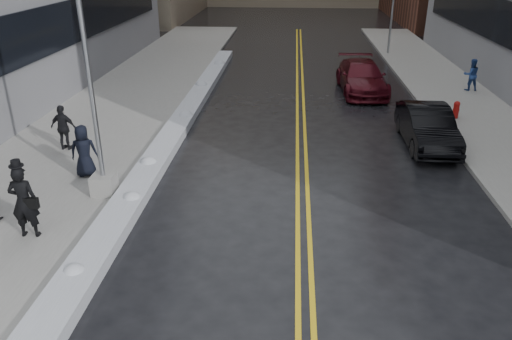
% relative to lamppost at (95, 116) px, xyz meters
% --- Properties ---
extents(ground, '(160.00, 160.00, 0.00)m').
position_rel_lamppost_xyz_m(ground, '(3.30, -2.00, -2.53)').
color(ground, black).
rests_on(ground, ground).
extents(sidewalk_west, '(5.50, 50.00, 0.15)m').
position_rel_lamppost_xyz_m(sidewalk_west, '(-2.45, 8.00, -2.46)').
color(sidewalk_west, gray).
rests_on(sidewalk_west, ground).
extents(sidewalk_east, '(4.00, 50.00, 0.15)m').
position_rel_lamppost_xyz_m(sidewalk_east, '(13.30, 8.00, -2.46)').
color(sidewalk_east, gray).
rests_on(sidewalk_east, ground).
extents(lane_line_left, '(0.12, 50.00, 0.01)m').
position_rel_lamppost_xyz_m(lane_line_left, '(5.65, 8.00, -2.53)').
color(lane_line_left, gold).
rests_on(lane_line_left, ground).
extents(lane_line_right, '(0.12, 50.00, 0.01)m').
position_rel_lamppost_xyz_m(lane_line_right, '(5.95, 8.00, -2.53)').
color(lane_line_right, gold).
rests_on(lane_line_right, ground).
extents(snow_ridge, '(0.90, 30.00, 0.34)m').
position_rel_lamppost_xyz_m(snow_ridge, '(0.85, 6.00, -2.36)').
color(snow_ridge, silver).
rests_on(snow_ridge, ground).
extents(lamppost, '(0.65, 0.65, 7.62)m').
position_rel_lamppost_xyz_m(lamppost, '(0.00, 0.00, 0.00)').
color(lamppost, gray).
rests_on(lamppost, sidewalk_west).
extents(fire_hydrant, '(0.26, 0.26, 0.73)m').
position_rel_lamppost_xyz_m(fire_hydrant, '(12.30, 8.00, -1.98)').
color(fire_hydrant, maroon).
rests_on(fire_hydrant, sidewalk_east).
extents(traffic_signal, '(0.16, 0.20, 6.00)m').
position_rel_lamppost_xyz_m(traffic_signal, '(11.80, 22.00, 0.87)').
color(traffic_signal, gray).
rests_on(traffic_signal, sidewalk_east).
extents(pedestrian_fedora, '(0.73, 0.51, 1.89)m').
position_rel_lamppost_xyz_m(pedestrian_fedora, '(-1.07, -2.39, -1.44)').
color(pedestrian_fedora, black).
rests_on(pedestrian_fedora, sidewalk_west).
extents(pedestrian_c, '(0.91, 0.70, 1.66)m').
position_rel_lamppost_xyz_m(pedestrian_c, '(-1.01, 1.20, -1.55)').
color(pedestrian_c, black).
rests_on(pedestrian_c, sidewalk_west).
extents(pedestrian_d, '(0.99, 0.51, 1.62)m').
position_rel_lamppost_xyz_m(pedestrian_d, '(-2.59, 3.33, -1.57)').
color(pedestrian_d, black).
rests_on(pedestrian_d, sidewalk_west).
extents(pedestrian_east, '(0.80, 0.65, 1.57)m').
position_rel_lamppost_xyz_m(pedestrian_east, '(14.28, 12.60, -1.60)').
color(pedestrian_east, navy).
rests_on(pedestrian_east, sidewalk_east).
extents(car_black, '(1.58, 4.47, 1.47)m').
position_rel_lamppost_xyz_m(car_black, '(10.39, 5.06, -1.80)').
color(car_black, black).
rests_on(car_black, ground).
extents(car_maroon, '(2.39, 5.36, 1.53)m').
position_rel_lamppost_xyz_m(car_maroon, '(8.87, 12.40, -1.77)').
color(car_maroon, '#410A12').
rests_on(car_maroon, ground).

